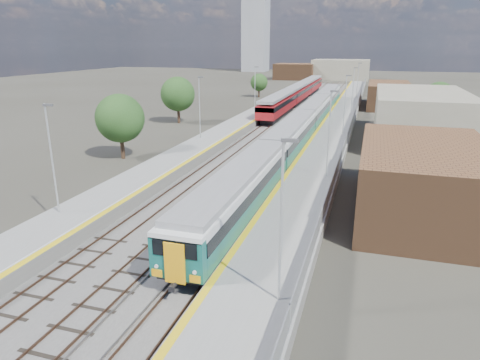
% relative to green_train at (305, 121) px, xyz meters
% --- Properties ---
extents(ground, '(320.00, 320.00, 0.00)m').
position_rel_green_train_xyz_m(ground, '(-1.50, 7.48, -2.26)').
color(ground, '#47443A').
rests_on(ground, ground).
extents(ballast_bed, '(10.50, 155.00, 0.06)m').
position_rel_green_train_xyz_m(ballast_bed, '(-3.75, 9.98, -2.23)').
color(ballast_bed, '#565451').
rests_on(ballast_bed, ground).
extents(tracks, '(8.96, 160.00, 0.17)m').
position_rel_green_train_xyz_m(tracks, '(-3.15, 11.65, -2.15)').
color(tracks, '#4C3323').
rests_on(tracks, ground).
extents(platform_right, '(4.70, 155.00, 8.52)m').
position_rel_green_train_xyz_m(platform_right, '(3.78, 9.97, -1.72)').
color(platform_right, slate).
rests_on(platform_right, ground).
extents(platform_left, '(4.30, 155.00, 8.52)m').
position_rel_green_train_xyz_m(platform_left, '(-10.55, 9.97, -1.74)').
color(platform_left, slate).
rests_on(platform_left, ground).
extents(buildings, '(72.00, 185.50, 40.00)m').
position_rel_green_train_xyz_m(buildings, '(-19.62, 96.07, 8.45)').
color(buildings, brown).
rests_on(buildings, ground).
extents(green_train, '(2.91, 81.08, 3.21)m').
position_rel_green_train_xyz_m(green_train, '(0.00, 0.00, 0.00)').
color(green_train, black).
rests_on(green_train, ground).
extents(red_train, '(3.02, 61.10, 3.81)m').
position_rel_green_train_xyz_m(red_train, '(-7.00, 36.09, -0.01)').
color(red_train, black).
rests_on(red_train, ground).
extents(tree_a, '(5.26, 5.26, 7.13)m').
position_rel_green_train_xyz_m(tree_a, '(-17.57, -16.91, 2.23)').
color(tree_a, '#382619').
rests_on(tree_a, ground).
extents(tree_b, '(5.42, 5.42, 7.35)m').
position_rel_green_train_xyz_m(tree_b, '(-21.23, 5.71, 2.37)').
color(tree_b, '#382619').
rests_on(tree_b, ground).
extents(tree_c, '(4.12, 4.12, 5.58)m').
position_rel_green_train_xyz_m(tree_c, '(-17.94, 44.43, 1.25)').
color(tree_c, '#382619').
rests_on(tree_c, ground).
extents(tree_d, '(4.83, 4.83, 6.55)m').
position_rel_green_train_xyz_m(tree_d, '(18.53, 17.99, 1.86)').
color(tree_d, '#382619').
rests_on(tree_d, ground).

